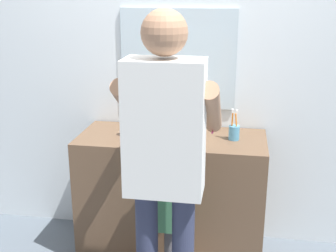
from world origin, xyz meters
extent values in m
cube|color=silver|center=(0.00, 0.62, 1.35)|extent=(4.40, 0.08, 2.70)
cube|color=silver|center=(0.00, 0.57, 1.35)|extent=(0.81, 0.02, 0.69)
cube|color=brown|center=(0.00, 0.30, 0.43)|extent=(1.26, 0.54, 0.87)
cylinder|color=silver|center=(0.00, 0.28, 0.92)|extent=(0.39, 0.39, 0.11)
cylinder|color=beige|center=(0.00, 0.28, 0.93)|extent=(0.32, 0.32, 0.09)
cylinder|color=#B7BABF|center=(0.00, 0.52, 0.96)|extent=(0.03, 0.03, 0.18)
cylinder|color=#B7BABF|center=(0.00, 0.46, 1.04)|extent=(0.02, 0.12, 0.02)
cylinder|color=#B7BABF|center=(-0.07, 0.52, 0.89)|extent=(0.04, 0.04, 0.05)
cylinder|color=#B7BABF|center=(0.07, 0.52, 0.89)|extent=(0.04, 0.04, 0.05)
cylinder|color=#4C8EB2|center=(0.41, 0.31, 0.92)|extent=(0.07, 0.07, 0.09)
cylinder|color=orange|center=(0.40, 0.31, 0.97)|extent=(0.01, 0.04, 0.17)
cube|color=white|center=(0.40, 0.31, 1.06)|extent=(0.01, 0.02, 0.02)
cylinder|color=orange|center=(0.43, 0.30, 0.97)|extent=(0.03, 0.03, 0.17)
cube|color=white|center=(0.43, 0.30, 1.06)|extent=(0.01, 0.02, 0.02)
cylinder|color=#B27FC6|center=(-0.29, 0.26, 0.93)|extent=(0.06, 0.06, 0.13)
cylinder|color=#2D2D2D|center=(-0.29, 0.26, 1.02)|extent=(0.02, 0.02, 0.04)
cube|color=#427F56|center=(0.00, -0.11, 0.59)|extent=(0.21, 0.12, 0.36)
sphere|color=beige|center=(0.00, -0.11, 0.84)|extent=(0.12, 0.12, 0.12)
cylinder|color=beige|center=(-0.11, -0.02, 0.62)|extent=(0.05, 0.25, 0.20)
cylinder|color=beige|center=(0.11, -0.02, 0.62)|extent=(0.05, 0.25, 0.20)
cube|color=white|center=(0.07, -0.39, 1.15)|extent=(0.40, 0.23, 0.70)
sphere|color=#A87A5B|center=(0.07, -0.39, 1.62)|extent=(0.23, 0.23, 0.23)
cylinder|color=#A87A5B|center=(-0.15, -0.21, 1.21)|extent=(0.10, 0.48, 0.38)
cylinder|color=#A87A5B|center=(0.29, -0.21, 1.21)|extent=(0.10, 0.48, 0.38)
cylinder|color=#E5387F|center=(0.29, -0.03, 1.03)|extent=(0.01, 0.14, 0.03)
cube|color=white|center=(0.29, 0.05, 1.04)|extent=(0.01, 0.02, 0.02)
camera|label=1|loc=(0.44, -2.45, 1.82)|focal=46.82mm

